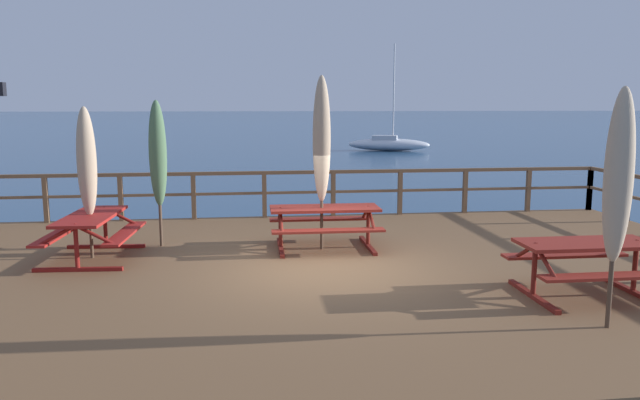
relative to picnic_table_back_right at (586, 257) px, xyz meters
name	(u,v)px	position (x,y,z in m)	size (l,w,h in m)	color
ground_plane	(326,314)	(-3.33, 1.90, -1.34)	(600.00, 600.00, 0.00)	navy
wooden_deck	(326,291)	(-3.33, 1.90, -0.95)	(14.85, 9.44, 0.78)	brown
railing_waterside_far	(299,186)	(-3.33, 6.47, 0.18)	(14.65, 0.10, 1.09)	brown
picnic_table_back_right	(586,257)	(0.00, 0.00, 0.00)	(1.84, 1.41, 0.78)	maroon
picnic_table_mid_left	(325,218)	(-3.16, 3.26, 0.00)	(2.00, 1.43, 0.78)	maroon
picnic_table_mid_right	(91,227)	(-7.20, 2.98, 0.00)	(1.53, 2.03, 0.78)	maroon
patio_umbrella_short_front	(158,154)	(-6.16, 3.82, 1.16)	(0.32, 0.32, 2.70)	#4C3828
patio_umbrella_short_back	(322,140)	(-3.22, 3.20, 1.43)	(0.32, 0.32, 3.12)	#4C3828
patio_umbrella_tall_back_right	(87,163)	(-7.23, 3.06, 1.09)	(0.32, 0.32, 2.58)	#4C3828
patio_umbrella_short_mid	(619,177)	(-0.38, -1.16, 1.24)	(0.32, 0.32, 2.82)	#4C3828
sailboat_distant	(388,144)	(6.13, 36.49, -0.82)	(6.22, 3.50, 7.72)	silver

